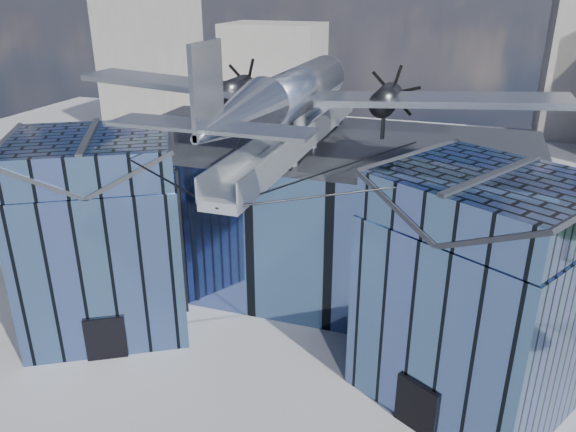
% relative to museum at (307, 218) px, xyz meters
% --- Properties ---
extents(ground_plane, '(120.00, 120.00, 0.00)m').
position_rel_museum_xyz_m(ground_plane, '(-0.00, -5.82, -5.54)').
color(ground_plane, gray).
extents(museum, '(32.88, 24.50, 17.60)m').
position_rel_museum_xyz_m(museum, '(0.00, 0.00, 0.00)').
color(museum, '#476191').
rests_on(museum, ground).
extents(bg_towers, '(77.00, 24.50, 26.00)m').
position_rel_museum_xyz_m(bg_towers, '(1.45, 44.67, 4.47)').
color(bg_towers, gray).
rests_on(bg_towers, ground).
extents(tree_side_w, '(5.01, 5.01, 6.08)m').
position_rel_museum_xyz_m(tree_side_w, '(-19.59, -2.22, -1.42)').
color(tree_side_w, '#322014').
rests_on(tree_side_w, ground).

